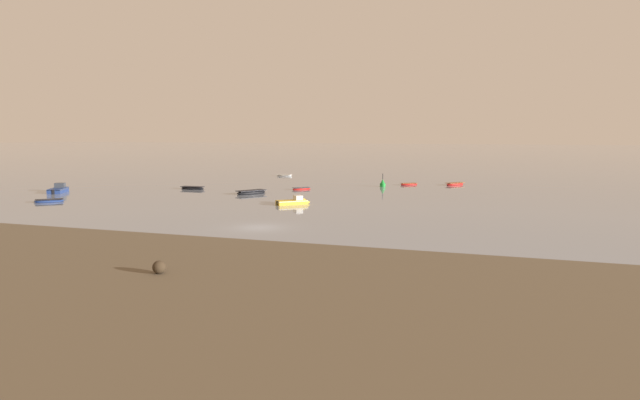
% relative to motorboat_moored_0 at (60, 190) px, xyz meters
% --- Properties ---
extents(ground_plane, '(800.00, 800.00, 0.00)m').
position_rel_motorboat_moored_0_xyz_m(ground_plane, '(41.12, -19.31, -0.30)').
color(ground_plane, gray).
extents(mudflat_shore, '(352.71, 30.29, 0.14)m').
position_rel_motorboat_moored_0_xyz_m(mudflat_shore, '(50.01, -40.62, -0.23)').
color(mudflat_shore, brown).
rests_on(mudflat_shore, ground).
extents(tidal_rock_left, '(0.81, 0.81, 0.81)m').
position_rel_motorboat_moored_0_xyz_m(tidal_rock_left, '(42.63, -37.28, 0.25)').
color(tidal_rock_left, '#372A1C').
rests_on(tidal_rock_left, mudflat_shore).
extents(motorboat_moored_0, '(3.95, 5.42, 1.97)m').
position_rel_motorboat_moored_0_xyz_m(motorboat_moored_0, '(0.00, 0.00, 0.00)').
color(motorboat_moored_0, navy).
rests_on(motorboat_moored_0, ground).
extents(rowboat_moored_0, '(3.85, 4.87, 0.75)m').
position_rel_motorboat_moored_0_xyz_m(rowboat_moored_0, '(27.97, 6.64, -0.09)').
color(rowboat_moored_0, black).
rests_on(rowboat_moored_0, ground).
extents(motorboat_moored_1, '(4.20, 3.96, 1.63)m').
position_rel_motorboat_moored_0_xyz_m(motorboat_moored_1, '(38.32, -2.32, -0.05)').
color(motorboat_moored_1, gold).
rests_on(motorboat_moored_1, ground).
extents(rowboat_moored_1, '(3.20, 1.11, 0.50)m').
position_rel_motorboat_moored_0_xyz_m(rowboat_moored_1, '(20.07, 38.68, -0.16)').
color(rowboat_moored_1, white).
rests_on(rowboat_moored_1, ground).
extents(rowboat_moored_2, '(3.32, 3.73, 0.59)m').
position_rel_motorboat_moored_0_xyz_m(rowboat_moored_2, '(54.47, 29.66, -0.14)').
color(rowboat_moored_2, red).
rests_on(rowboat_moored_2, ground).
extents(rowboat_moored_3, '(3.03, 2.61, 0.47)m').
position_rel_motorboat_moored_0_xyz_m(rowboat_moored_3, '(47.16, 27.32, -0.17)').
color(rowboat_moored_3, red).
rests_on(rowboat_moored_3, ground).
extents(rowboat_moored_4, '(3.37, 3.18, 0.55)m').
position_rel_motorboat_moored_0_xyz_m(rowboat_moored_4, '(8.00, -10.31, -0.15)').
color(rowboat_moored_4, navy).
rests_on(rowboat_moored_4, ground).
extents(rowboat_moored_5, '(3.89, 1.36, 0.61)m').
position_rel_motorboat_moored_0_xyz_m(rowboat_moored_5, '(16.48, 9.76, -0.13)').
color(rowboat_moored_5, black).
rests_on(rowboat_moored_5, ground).
extents(rowboat_moored_6, '(2.83, 2.82, 0.47)m').
position_rel_motorboat_moored_0_xyz_m(rowboat_moored_6, '(32.71, 14.55, -0.17)').
color(rowboat_moored_6, red).
rests_on(rowboat_moored_6, ground).
extents(channel_buoy, '(0.90, 0.90, 2.30)m').
position_rel_motorboat_moored_0_xyz_m(channel_buoy, '(43.57, 23.17, 0.16)').
color(channel_buoy, '#198C2D').
rests_on(channel_buoy, ground).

